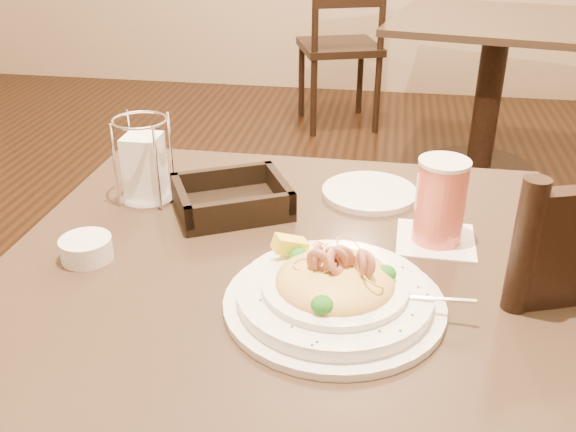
% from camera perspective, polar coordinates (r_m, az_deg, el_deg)
% --- Properties ---
extents(main_table, '(0.90, 0.90, 0.73)m').
position_cam_1_polar(main_table, '(1.13, -0.17, -14.72)').
color(main_table, black).
rests_on(main_table, ground).
extents(background_table, '(1.05, 1.05, 0.73)m').
position_cam_1_polar(background_table, '(3.15, 17.68, 12.30)').
color(background_table, black).
rests_on(background_table, ground).
extents(dining_chair_near, '(0.54, 0.54, 0.93)m').
position_cam_1_polar(dining_chair_near, '(1.26, 22.21, -12.06)').
color(dining_chair_near, black).
rests_on(dining_chair_near, ground).
extents(dining_chair_far, '(0.53, 0.53, 0.93)m').
position_cam_1_polar(dining_chair_far, '(3.66, 4.82, 15.32)').
color(dining_chair_far, black).
rests_on(dining_chair_far, ground).
extents(pasta_bowl, '(0.34, 0.31, 0.10)m').
position_cam_1_polar(pasta_bowl, '(0.89, 4.15, -6.55)').
color(pasta_bowl, white).
rests_on(pasta_bowl, main_table).
extents(drink_glass, '(0.13, 0.13, 0.14)m').
position_cam_1_polar(drink_glass, '(1.05, 13.37, 1.21)').
color(drink_glass, white).
rests_on(drink_glass, main_table).
extents(bread_basket, '(0.24, 0.23, 0.05)m').
position_cam_1_polar(bread_basket, '(1.15, -5.01, 1.40)').
color(bread_basket, black).
rests_on(bread_basket, main_table).
extents(napkin_caddy, '(0.10, 0.10, 0.16)m').
position_cam_1_polar(napkin_caddy, '(1.20, -12.63, 4.40)').
color(napkin_caddy, silver).
rests_on(napkin_caddy, main_table).
extents(side_plate, '(0.19, 0.19, 0.01)m').
position_cam_1_polar(side_plate, '(1.22, 7.27, 2.09)').
color(side_plate, white).
rests_on(side_plate, main_table).
extents(butter_ramekin, '(0.09, 0.09, 0.04)m').
position_cam_1_polar(butter_ramekin, '(1.05, -17.49, -2.78)').
color(butter_ramekin, white).
rests_on(butter_ramekin, main_table).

